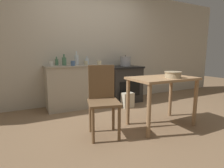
% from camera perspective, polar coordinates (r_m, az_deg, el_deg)
% --- Properties ---
extents(ground_plane, '(14.00, 14.00, 0.00)m').
position_cam_1_polar(ground_plane, '(2.84, 4.80, -12.92)').
color(ground_plane, '#896B4C').
extents(wall_back, '(8.00, 0.07, 2.55)m').
position_cam_1_polar(wall_back, '(4.06, -7.05, 12.17)').
color(wall_back, beige).
rests_on(wall_back, ground_plane).
extents(counter_cabinet, '(1.17, 0.56, 0.87)m').
position_cam_1_polar(counter_cabinet, '(3.68, -11.97, -0.76)').
color(counter_cabinet, '#B2A893').
rests_on(counter_cabinet, ground_plane).
extents(stove, '(0.77, 0.63, 0.82)m').
position_cam_1_polar(stove, '(4.10, 3.66, 0.10)').
color(stove, '#2D2B28').
rests_on(stove, ground_plane).
extents(work_table, '(0.98, 0.60, 0.75)m').
position_cam_1_polar(work_table, '(2.73, 16.05, -0.59)').
color(work_table, '#A87F56').
rests_on(work_table, ground_plane).
extents(chair, '(0.49, 0.49, 0.94)m').
position_cam_1_polar(chair, '(2.35, -2.99, -4.61)').
color(chair, brown).
rests_on(chair, ground_plane).
extents(flour_sack, '(0.24, 0.17, 0.31)m').
position_cam_1_polar(flour_sack, '(3.65, 5.10, -5.24)').
color(flour_sack, beige).
rests_on(flour_sack, ground_plane).
extents(stock_pot, '(0.25, 0.25, 0.25)m').
position_cam_1_polar(stock_pot, '(4.11, 4.41, 7.44)').
color(stock_pot, '#A8A8AD').
rests_on(stock_pot, stove).
extents(mixing_bowl_large, '(0.24, 0.24, 0.09)m').
position_cam_1_polar(mixing_bowl_large, '(2.67, 19.27, 2.98)').
color(mixing_bowl_large, tan).
rests_on(mixing_bowl_large, work_table).
extents(bottle_far_left, '(0.08, 0.08, 0.28)m').
position_cam_1_polar(bottle_far_left, '(3.69, -11.47, 7.78)').
color(bottle_far_left, silver).
rests_on(bottle_far_left, counter_cabinet).
extents(bottle_left, '(0.08, 0.08, 0.18)m').
position_cam_1_polar(bottle_left, '(3.90, -8.18, 7.38)').
color(bottle_left, silver).
rests_on(bottle_left, counter_cabinet).
extents(bottle_mid_left, '(0.08, 0.08, 0.22)m').
position_cam_1_polar(bottle_mid_left, '(3.64, -15.34, 7.23)').
color(bottle_mid_left, '#517F5B').
rests_on(bottle_mid_left, counter_cabinet).
extents(bottle_center_left, '(0.06, 0.06, 0.17)m').
position_cam_1_polar(bottle_center_left, '(3.71, -17.61, 6.87)').
color(bottle_center_left, '#517F5B').
rests_on(bottle_center_left, counter_cabinet).
extents(cup_center, '(0.08, 0.08, 0.10)m').
position_cam_1_polar(cup_center, '(3.48, -12.67, 6.63)').
color(cup_center, '#4C6B99').
rests_on(cup_center, counter_cabinet).
extents(cup_center_right, '(0.08, 0.08, 0.09)m').
position_cam_1_polar(cup_center_right, '(3.52, -19.26, 6.30)').
color(cup_center_right, silver).
rests_on(cup_center_right, counter_cabinet).
extents(cup_mid_right, '(0.07, 0.07, 0.09)m').
position_cam_1_polar(cup_mid_right, '(3.57, -8.50, 6.77)').
color(cup_mid_right, beige).
rests_on(cup_mid_right, counter_cabinet).
extents(cup_right, '(0.09, 0.09, 0.09)m').
position_cam_1_polar(cup_right, '(3.60, -4.20, 6.87)').
color(cup_right, beige).
rests_on(cup_right, counter_cabinet).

